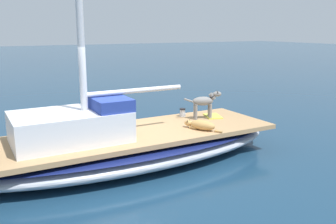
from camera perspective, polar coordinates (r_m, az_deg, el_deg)
ground_plane at (r=8.09m, az=-6.25°, el=-7.77°), size 120.00×120.00×0.00m
sailboat_main at (r=7.98m, az=-6.31°, el=-5.52°), size 2.52×7.24×0.66m
mast_main at (r=7.34m, az=-12.37°, el=16.48°), size 0.14×2.27×6.02m
cabin_house at (r=7.45m, az=-14.38°, el=-1.80°), size 1.40×2.22×0.84m
dog_grey at (r=9.02m, az=5.73°, el=1.57°), size 0.42×0.90×0.70m
dog_tan at (r=8.10m, az=5.21°, el=-2.02°), size 0.89×0.51×0.22m
deck_winch at (r=9.28m, az=2.28°, el=-0.11°), size 0.16×0.16×0.21m
deck_towel at (r=9.34m, az=7.01°, el=-0.63°), size 0.65×0.52×0.03m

